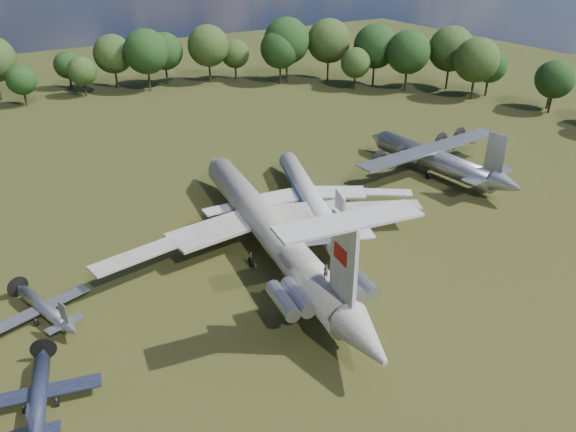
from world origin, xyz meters
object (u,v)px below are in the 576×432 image
tu104_jet (310,201)px  an12_transport (434,162)px  il62_airliner (269,234)px  person_on_il62 (326,271)px  small_prop_northwest (45,311)px  small_prop_west (39,398)px

tu104_jet → an12_transport: 25.34m
il62_airliner → tu104_jet: (10.21, 6.46, -0.73)m
person_on_il62 → il62_airliner: bearing=-92.3°
tu104_jet → small_prop_northwest: bearing=-151.8°
il62_airliner → person_on_il62: size_ratio=32.53×
il62_airliner → tu104_jet: size_ratio=1.39×
tu104_jet → small_prop_northwest: tu104_jet is taller
an12_transport → small_prop_northwest: an12_transport is taller
small_prop_west → an12_transport: bearing=30.6°
small_prop_northwest → person_on_il62: size_ratio=7.94×
small_prop_west → il62_airliner: bearing=35.9°
tu104_jet → person_on_il62: bearing=-100.8°
an12_transport → person_on_il62: (-37.67, -23.07, 4.14)m
an12_transport → small_prop_west: bearing=-167.2°
tu104_jet → small_prop_northwest: 37.28m
small_prop_northwest → person_on_il62: (24.42, -15.66, 5.34)m
small_prop_west → person_on_il62: bearing=7.0°
il62_airliner → small_prop_west: size_ratio=4.04×
person_on_il62 → an12_transport: bearing=-142.8°
tu104_jet → person_on_il62: (-12.37, -21.64, 4.33)m
small_prop_west → person_on_il62: 27.84m
person_on_il62 → tu104_jet: bearing=-114.0°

